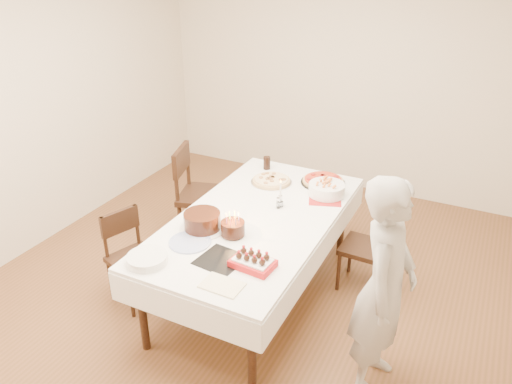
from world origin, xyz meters
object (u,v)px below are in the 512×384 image
at_px(chair_left_dessert, 135,260).
at_px(strawberry_box, 253,262).
at_px(person, 384,288).
at_px(taper_candle, 280,193).
at_px(cola_glass, 267,163).
at_px(pasta_bowl, 327,189).
at_px(pizza_pepperoni, 323,181).
at_px(chair_left_savory, 204,196).
at_px(chair_right_savory, 364,248).
at_px(layer_cake, 202,221).
at_px(birthday_cake, 233,224).
at_px(pizza_white, 271,181).
at_px(dining_table, 256,256).

height_order(chair_left_dessert, strawberry_box, strawberry_box).
distance_m(person, strawberry_box, 0.86).
relative_size(taper_candle, cola_glass, 1.97).
bearing_deg(pasta_bowl, pizza_pepperoni, 116.46).
xyz_separation_m(chair_left_savory, chair_left_dessert, (-0.01, -1.06, -0.10)).
distance_m(chair_right_savory, pizza_pepperoni, 0.71).
height_order(person, layer_cake, person).
distance_m(chair_right_savory, pasta_bowl, 0.58).
bearing_deg(strawberry_box, pasta_bowl, 85.70).
relative_size(chair_right_savory, birthday_cake, 4.34).
height_order(pizza_pepperoni, pasta_bowl, pasta_bowl).
height_order(pizza_white, strawberry_box, strawberry_box).
relative_size(pizza_white, pizza_pepperoni, 0.93).
height_order(taper_candle, birthday_cake, taper_candle).
bearing_deg(chair_left_savory, layer_cake, 104.83).
distance_m(chair_left_savory, person, 2.24).
bearing_deg(pizza_white, taper_candle, -55.76).
bearing_deg(pasta_bowl, taper_candle, -127.58).
relative_size(dining_table, chair_left_savory, 2.16).
xyz_separation_m(chair_right_savory, pizza_white, (-0.92, 0.11, 0.38)).
height_order(person, pizza_white, person).
relative_size(chair_left_savory, chair_left_dessert, 1.26).
xyz_separation_m(chair_left_dessert, pizza_pepperoni, (1.11, 1.33, 0.38)).
distance_m(chair_left_dessert, birthday_cake, 0.95).
bearing_deg(chair_left_savory, cola_glass, -164.20).
bearing_deg(pasta_bowl, cola_glass, 158.41).
bearing_deg(strawberry_box, chair_left_savory, 133.78).
height_order(pasta_bowl, taper_candle, taper_candle).
distance_m(pizza_pepperoni, pasta_bowl, 0.25).
height_order(chair_left_savory, chair_left_dessert, chair_left_savory).
relative_size(pizza_pepperoni, cola_glass, 3.22).
relative_size(chair_left_savory, taper_candle, 4.06).
bearing_deg(pizza_white, person, -40.45).
bearing_deg(person, chair_right_savory, 20.02).
height_order(chair_left_savory, layer_cake, chair_left_savory).
bearing_deg(chair_left_savory, dining_table, 129.59).
distance_m(dining_table, pizza_pepperoni, 0.95).
height_order(chair_left_dessert, pasta_bowl, pasta_bowl).
relative_size(pizza_pepperoni, birthday_cake, 2.23).
bearing_deg(cola_glass, chair_right_savory, -19.00).
relative_size(pasta_bowl, strawberry_box, 1.08).
height_order(dining_table, chair_left_savory, chair_left_savory).
distance_m(dining_table, chair_left_savory, 1.01).
distance_m(taper_candle, layer_cake, 0.71).
bearing_deg(dining_table, strawberry_box, -65.33).
distance_m(person, pasta_bowl, 1.32).
distance_m(cola_glass, birthday_cake, 1.24).
bearing_deg(pizza_pepperoni, person, -56.30).
height_order(dining_table, layer_cake, layer_cake).
height_order(cola_glass, strawberry_box, cola_glass).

